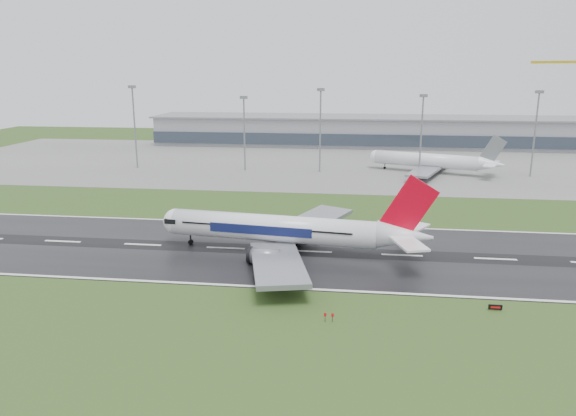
# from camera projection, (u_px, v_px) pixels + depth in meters

# --- Properties ---
(ground) EXTENTS (520.00, 520.00, 0.00)m
(ground) POSITION_uv_depth(u_px,v_px,m) (402.00, 255.00, 120.02)
(ground) COLOR #284318
(ground) RESTS_ON ground
(runway) EXTENTS (400.00, 45.00, 0.10)m
(runway) POSITION_uv_depth(u_px,v_px,m) (402.00, 255.00, 120.01)
(runway) COLOR black
(runway) RESTS_ON ground
(apron) EXTENTS (400.00, 130.00, 0.08)m
(apron) POSITION_uv_depth(u_px,v_px,m) (380.00, 163.00, 240.22)
(apron) COLOR slate
(apron) RESTS_ON ground
(terminal) EXTENTS (240.00, 36.00, 15.00)m
(terminal) POSITION_uv_depth(u_px,v_px,m) (377.00, 132.00, 296.09)
(terminal) COLOR gray
(terminal) RESTS_ON ground
(main_airliner) EXTENTS (67.96, 65.41, 18.12)m
(main_airliner) POSITION_uv_depth(u_px,v_px,m) (291.00, 213.00, 119.60)
(main_airliner) COLOR white
(main_airliner) RESTS_ON runway
(parked_airliner) EXTENTS (67.99, 65.79, 15.80)m
(parked_airliner) POSITION_uv_depth(u_px,v_px,m) (432.00, 153.00, 215.47)
(parked_airliner) COLOR white
(parked_airliner) RESTS_ON apron
(runway_sign) EXTENTS (2.31, 0.72, 1.04)m
(runway_sign) POSITION_uv_depth(u_px,v_px,m) (495.00, 307.00, 92.39)
(runway_sign) COLOR black
(runway_sign) RESTS_ON ground
(floodmast_0) EXTENTS (0.64, 0.64, 32.88)m
(floodmast_0) POSITION_uv_depth(u_px,v_px,m) (135.00, 129.00, 224.59)
(floodmast_0) COLOR gray
(floodmast_0) RESTS_ON ground
(floodmast_1) EXTENTS (0.64, 0.64, 28.90)m
(floodmast_1) POSITION_uv_depth(u_px,v_px,m) (244.00, 135.00, 219.45)
(floodmast_1) COLOR gray
(floodmast_1) RESTS_ON ground
(floodmast_2) EXTENTS (0.64, 0.64, 32.07)m
(floodmast_2) POSITION_uv_depth(u_px,v_px,m) (320.00, 132.00, 215.32)
(floodmast_2) COLOR gray
(floodmast_2) RESTS_ON ground
(floodmast_3) EXTENTS (0.64, 0.64, 29.97)m
(floodmast_3) POSITION_uv_depth(u_px,v_px,m) (421.00, 136.00, 210.79)
(floodmast_3) COLOR gray
(floodmast_3) RESTS_ON ground
(floodmast_4) EXTENTS (0.64, 0.64, 31.60)m
(floodmast_4) POSITION_uv_depth(u_px,v_px,m) (535.00, 136.00, 205.46)
(floodmast_4) COLOR gray
(floodmast_4) RESTS_ON ground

